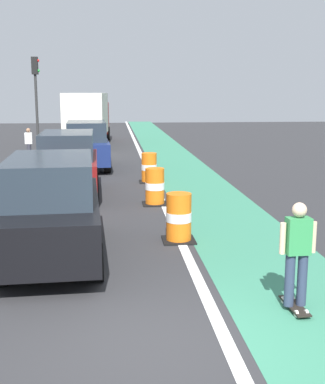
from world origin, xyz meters
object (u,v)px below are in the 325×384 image
at_px(parked_suv_third, 87,145).
at_px(delivery_truck_down_block, 88,115).
at_px(parked_suv_nearest, 51,208).
at_px(parked_suv_second, 68,164).
at_px(traffic_barrel_mid, 155,187).
at_px(pedestrian_crossing, 29,144).
at_px(traffic_light_corner, 36,88).
at_px(traffic_barrel_front, 179,218).
at_px(traffic_barrel_back, 149,168).
at_px(skateboarder_on_lane, 297,253).

xyz_separation_m(parked_suv_third, delivery_truck_down_block, (-0.42, 10.29, 0.81)).
bearing_deg(parked_suv_nearest, parked_suv_third, 89.56).
bearing_deg(parked_suv_second, delivery_truck_down_block, 90.37).
xyz_separation_m(traffic_barrel_mid, pedestrian_crossing, (-5.21, 10.03, 0.33)).
xyz_separation_m(traffic_light_corner, pedestrian_crossing, (0.02, -3.28, -2.64)).
height_order(parked_suv_second, traffic_light_corner, traffic_light_corner).
relative_size(traffic_barrel_front, traffic_barrel_back, 1.00).
xyz_separation_m(parked_suv_third, traffic_barrel_back, (2.45, -3.80, -0.50)).
bearing_deg(traffic_barrel_front, traffic_barrel_mid, 93.33).
bearing_deg(traffic_barrel_front, parked_suv_nearest, -160.78).
bearing_deg(parked_suv_nearest, pedestrian_crossing, 100.58).
relative_size(parked_suv_second, parked_suv_third, 0.99).
distance_m(traffic_barrel_mid, traffic_barrel_back, 3.83).
height_order(parked_suv_nearest, traffic_barrel_mid, parked_suv_nearest).
distance_m(traffic_barrel_back, traffic_light_corner, 11.27).
bearing_deg(traffic_barrel_front, pedestrian_crossing, 111.39).
xyz_separation_m(parked_suv_nearest, traffic_barrel_mid, (2.45, 4.78, -0.50)).
bearing_deg(parked_suv_nearest, traffic_barrel_back, 73.53).
bearing_deg(traffic_barrel_mid, pedestrian_crossing, 117.45).
distance_m(traffic_barrel_front, delivery_truck_down_block, 22.01).
relative_size(parked_suv_second, delivery_truck_down_block, 0.60).
bearing_deg(pedestrian_crossing, delivery_truck_down_block, 72.77).
xyz_separation_m(delivery_truck_down_block, pedestrian_crossing, (-2.45, -7.89, -0.98)).
height_order(skateboarder_on_lane, pedestrian_crossing, skateboarder_on_lane).
relative_size(skateboarder_on_lane, parked_suv_third, 0.36).
distance_m(parked_suv_third, traffic_light_corner, 6.83).
height_order(skateboarder_on_lane, parked_suv_nearest, parked_suv_nearest).
bearing_deg(pedestrian_crossing, parked_suv_third, -40.04).
relative_size(traffic_barrel_mid, traffic_light_corner, 0.21).
relative_size(traffic_barrel_front, traffic_light_corner, 0.21).
relative_size(traffic_barrel_front, pedestrian_crossing, 0.68).
distance_m(parked_suv_nearest, traffic_barrel_back, 8.99).
distance_m(parked_suv_second, pedestrian_crossing, 8.75).
height_order(delivery_truck_down_block, traffic_light_corner, traffic_light_corner).
height_order(parked_suv_second, traffic_barrel_front, parked_suv_second).
bearing_deg(delivery_truck_down_block, pedestrian_crossing, -107.23).
bearing_deg(traffic_barrel_mid, skateboarder_on_lane, -78.78).
distance_m(parked_suv_nearest, traffic_barrel_front, 2.87).
xyz_separation_m(skateboarder_on_lane, traffic_barrel_mid, (-1.53, 7.70, -0.38)).
relative_size(skateboarder_on_lane, traffic_barrel_front, 1.55).
height_order(traffic_barrel_mid, delivery_truck_down_block, delivery_truck_down_block).
bearing_deg(parked_suv_nearest, delivery_truck_down_block, 90.81).
xyz_separation_m(parked_suv_second, traffic_barrel_mid, (2.66, -1.66, -0.50)).
xyz_separation_m(traffic_barrel_front, traffic_light_corner, (-5.45, 17.16, 2.97)).
relative_size(traffic_barrel_mid, pedestrian_crossing, 0.68).
relative_size(traffic_barrel_back, traffic_light_corner, 0.21).
bearing_deg(traffic_barrel_back, traffic_barrel_front, -89.07).
relative_size(parked_suv_third, pedestrian_crossing, 2.91).
bearing_deg(parked_suv_third, parked_suv_second, -92.99).
height_order(traffic_light_corner, pedestrian_crossing, traffic_light_corner).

